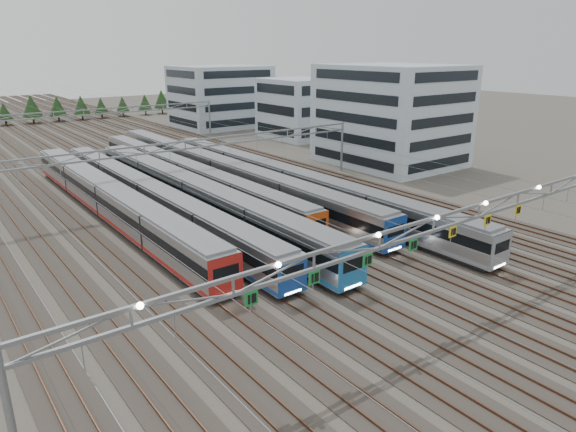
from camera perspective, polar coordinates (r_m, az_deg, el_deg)
ground at (r=41.29m, az=15.00°, el=-10.53°), size 400.00×400.00×0.00m
track_bed at (r=126.39m, az=-23.35°, el=8.52°), size 54.00×260.00×5.42m
train_a at (r=64.42m, az=-19.21°, el=1.71°), size 3.12×54.60×4.07m
train_b at (r=64.90m, az=-15.14°, el=2.07°), size 2.89×57.91×3.76m
train_c at (r=63.81m, az=-10.34°, el=2.32°), size 3.17×55.99×4.14m
train_d at (r=75.49m, az=-11.15°, el=4.56°), size 2.88×58.59×3.75m
train_e at (r=76.02m, az=-7.55°, el=4.96°), size 3.10×67.82×4.04m
train_f at (r=69.22m, az=0.37°, el=3.76°), size 3.00×61.96×3.91m
gantry_near at (r=38.38m, az=15.94°, el=-1.27°), size 56.36×0.61×8.08m
gantry_mid at (r=69.49m, az=-11.30°, el=7.00°), size 56.36×0.36×8.00m
gantry_far at (r=111.35m, az=-21.70°, el=10.16°), size 56.36×0.36×8.00m
depot_bldg_south at (r=91.99m, az=11.36°, el=10.93°), size 18.00×22.00×16.83m
depot_bldg_mid at (r=118.08m, az=1.37°, el=11.86°), size 14.00×16.00×13.06m
depot_bldg_north at (r=136.65m, az=-7.50°, el=13.02°), size 22.00×18.00×15.22m
treeline at (r=158.13m, az=-24.50°, el=11.03°), size 106.40×5.60×7.02m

